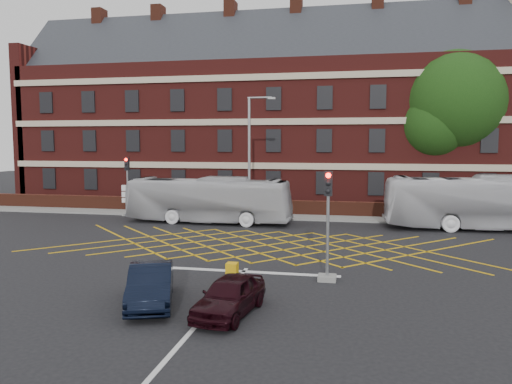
% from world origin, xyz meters
% --- Properties ---
extents(ground, '(120.00, 120.00, 0.00)m').
position_xyz_m(ground, '(0.00, 0.00, 0.00)').
color(ground, black).
rests_on(ground, ground).
extents(victorian_building, '(51.00, 12.17, 20.40)m').
position_xyz_m(victorian_building, '(0.25, 22.00, 7.84)').
color(victorian_building, '#531815').
rests_on(victorian_building, ground).
extents(boundary_wall, '(56.00, 0.50, 1.10)m').
position_xyz_m(boundary_wall, '(0.00, 13.00, 0.55)').
color(boundary_wall, '#512215').
rests_on(boundary_wall, ground).
extents(far_pavement, '(60.00, 3.00, 0.12)m').
position_xyz_m(far_pavement, '(0.00, 12.00, 0.06)').
color(far_pavement, slate).
rests_on(far_pavement, ground).
extents(box_junction_hatching, '(8.22, 8.22, 0.02)m').
position_xyz_m(box_junction_hatching, '(0.00, 2.00, 0.01)').
color(box_junction_hatching, '#CC990C').
rests_on(box_junction_hatching, ground).
extents(stop_line, '(8.00, 0.30, 0.02)m').
position_xyz_m(stop_line, '(0.00, -3.50, 0.01)').
color(stop_line, silver).
rests_on(stop_line, ground).
extents(centre_line, '(0.15, 14.00, 0.02)m').
position_xyz_m(centre_line, '(0.00, -10.00, 0.01)').
color(centre_line, silver).
rests_on(centre_line, ground).
extents(bus_left, '(11.14, 2.97, 3.08)m').
position_xyz_m(bus_left, '(-5.15, 8.47, 1.54)').
color(bus_left, '#BCBCC1').
rests_on(bus_left, ground).
extents(bus_right, '(12.25, 3.66, 3.37)m').
position_xyz_m(bus_right, '(12.35, 9.27, 1.68)').
color(bus_right, silver).
rests_on(bus_right, ground).
extents(car_navy, '(2.66, 4.23, 1.32)m').
position_xyz_m(car_navy, '(-2.11, -8.17, 0.66)').
color(car_navy, black).
rests_on(car_navy, ground).
extents(car_maroon, '(1.93, 3.74, 1.22)m').
position_xyz_m(car_maroon, '(0.72, -8.64, 0.61)').
color(car_maroon, black).
rests_on(car_maroon, ground).
extents(deciduous_tree, '(8.08, 7.98, 12.46)m').
position_xyz_m(deciduous_tree, '(11.68, 17.95, 7.91)').
color(deciduous_tree, black).
rests_on(deciduous_tree, ground).
extents(traffic_light_near, '(0.70, 0.70, 4.27)m').
position_xyz_m(traffic_light_near, '(3.48, -4.13, 1.76)').
color(traffic_light_near, slate).
rests_on(traffic_light_near, ground).
extents(traffic_light_far, '(0.70, 0.70, 4.27)m').
position_xyz_m(traffic_light_far, '(-11.93, 10.46, 1.76)').
color(traffic_light_far, slate).
rests_on(traffic_light_far, ground).
extents(street_lamp, '(2.25, 1.00, 8.34)m').
position_xyz_m(street_lamp, '(-2.43, 9.10, 2.82)').
color(street_lamp, slate).
rests_on(street_lamp, ground).
extents(direction_signs, '(1.10, 0.16, 2.20)m').
position_xyz_m(direction_signs, '(-12.53, 11.84, 1.38)').
color(direction_signs, gray).
rests_on(direction_signs, ground).
extents(utility_cabinet, '(0.41, 0.41, 0.96)m').
position_xyz_m(utility_cabinet, '(0.11, -5.93, 0.48)').
color(utility_cabinet, gold).
rests_on(utility_cabinet, ground).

